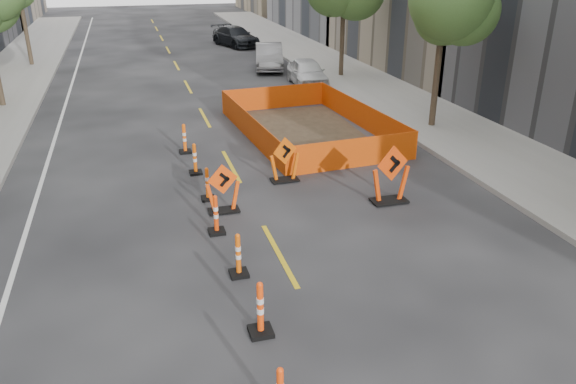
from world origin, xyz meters
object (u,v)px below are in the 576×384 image
object	(u,v)px
channelizer_3	(260,308)
parked_car_far	(235,36)
channelizer_6	(207,184)
parked_car_near	(307,72)
channelizer_7	(195,159)
channelizer_8	(184,138)
chevron_sign_right	(391,174)
chevron_sign_left	(223,188)
channelizer_4	(238,255)
channelizer_5	(216,214)
chevron_sign_center	(285,159)
parked_car_mid	(269,57)

from	to	relation	value
channelizer_3	parked_car_far	world-z (taller)	parked_car_far
channelizer_6	parked_car_near	xyz separation A→B (m)	(7.12, 13.09, 0.20)
channelizer_3	channelizer_7	bearing A→B (deg)	90.75
channelizer_6	channelizer_8	xyz separation A→B (m)	(-0.17, 4.19, 0.04)
chevron_sign_right	parked_car_near	world-z (taller)	chevron_sign_right
chevron_sign_left	parked_car_far	size ratio (longest dim) A/B	0.29
channelizer_3	channelizer_4	world-z (taller)	channelizer_3
channelizer_5	chevron_sign_right	distance (m)	4.97
channelizer_3	chevron_sign_left	size ratio (longest dim) A/B	0.80
channelizer_6	chevron_sign_left	distance (m)	0.99
channelizer_4	channelizer_6	bearing A→B (deg)	90.59
chevron_sign_left	channelizer_3	bearing A→B (deg)	-101.73
chevron_sign_center	parked_car_near	distance (m)	13.21
channelizer_4	parked_car_mid	xyz separation A→B (m)	(6.25, 22.05, 0.22)
channelizer_6	parked_car_far	xyz separation A→B (m)	(6.05, 26.87, 0.20)
chevron_sign_left	chevron_sign_center	distance (m)	2.72
channelizer_7	channelizer_8	size ratio (longest dim) A/B	0.96
channelizer_6	channelizer_8	size ratio (longest dim) A/B	0.93
channelizer_4	channelizer_6	size ratio (longest dim) A/B	1.05
channelizer_3	channelizer_4	size ratio (longest dim) A/B	1.09
parked_car_near	channelizer_4	bearing A→B (deg)	-107.74
channelizer_8	parked_car_near	xyz separation A→B (m)	(7.29, 8.90, 0.16)
channelizer_7	parked_car_near	size ratio (longest dim) A/B	0.25
channelizer_5	channelizer_6	distance (m)	2.10
channelizer_6	chevron_sign_right	distance (m)	5.10
channelizer_5	channelizer_6	xyz separation A→B (m)	(0.10, 2.09, -0.03)
channelizer_8	chevron_sign_left	xyz separation A→B (m)	(0.45, -5.11, 0.17)
channelizer_7	chevron_sign_left	world-z (taller)	chevron_sign_left
chevron_sign_center	parked_car_far	xyz separation A→B (m)	(3.60, 26.14, -0.02)
channelizer_7	parked_car_mid	world-z (taller)	parked_car_mid
channelizer_7	chevron_sign_center	bearing A→B (deg)	-28.37
channelizer_6	chevron_sign_center	distance (m)	2.56
channelizer_5	chevron_sign_center	xyz separation A→B (m)	(2.55, 2.82, 0.19)
channelizer_8	chevron_sign_center	distance (m)	4.34
parked_car_near	parked_car_far	size ratio (longest dim) A/B	0.84
channelizer_6	chevron_sign_right	size ratio (longest dim) A/B	0.57
channelizer_3	chevron_sign_right	size ratio (longest dim) A/B	0.66
channelizer_4	channelizer_6	xyz separation A→B (m)	(-0.04, 4.19, -0.02)
channelizer_7	chevron_sign_center	xyz separation A→B (m)	(2.53, -1.37, 0.21)
parked_car_far	channelizer_8	bearing A→B (deg)	-123.14
channelizer_5	chevron_sign_center	world-z (taller)	chevron_sign_center
channelizer_8	parked_car_far	size ratio (longest dim) A/B	0.22
parked_car_near	parked_car_mid	bearing A→B (deg)	104.39
channelizer_8	chevron_sign_left	world-z (taller)	chevron_sign_left
channelizer_5	parked_car_mid	xyz separation A→B (m)	(6.39, 19.96, 0.21)
channelizer_5	channelizer_6	size ratio (longest dim) A/B	1.06
channelizer_3	chevron_sign_left	bearing A→B (deg)	87.25
channelizer_5	chevron_sign_left	world-z (taller)	chevron_sign_left
chevron_sign_right	channelizer_7	bearing A→B (deg)	130.98
channelizer_4	channelizer_7	bearing A→B (deg)	91.11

